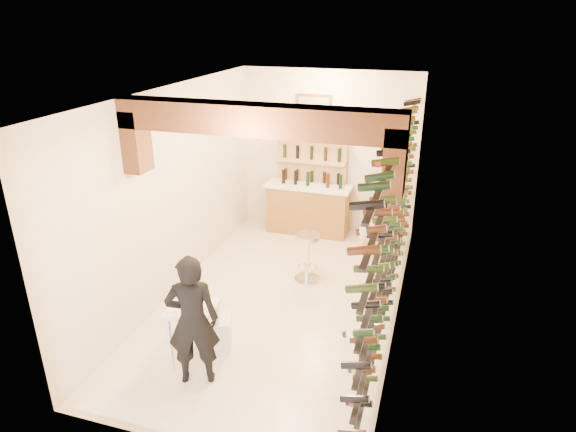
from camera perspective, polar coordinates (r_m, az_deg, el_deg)
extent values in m
plane|color=silver|center=(7.90, -0.65, -9.56)|extent=(6.00, 6.00, 0.00)
cube|color=silver|center=(9.95, 4.62, 7.26)|extent=(3.50, 0.02, 3.20)
cube|color=silver|center=(4.72, -12.09, -11.24)|extent=(3.50, 0.02, 3.20)
cube|color=silver|center=(7.87, -12.95, 2.65)|extent=(0.02, 6.00, 3.20)
cube|color=silver|center=(6.89, 13.29, -0.22)|extent=(0.02, 6.00, 3.20)
cube|color=brown|center=(6.78, -0.77, 14.08)|extent=(3.50, 6.00, 0.02)
cube|color=#995735|center=(5.88, -3.80, 10.98)|extent=(3.50, 0.35, 0.36)
cube|color=#995735|center=(6.70, -17.01, 8.23)|extent=(0.24, 0.35, 0.80)
cube|color=#995735|center=(5.61, 12.16, 6.08)|extent=(0.24, 0.35, 0.80)
cube|color=black|center=(7.51, 11.15, -9.64)|extent=(0.06, 5.70, 0.03)
cube|color=black|center=(7.31, 11.38, -6.98)|extent=(0.06, 5.70, 0.03)
cube|color=black|center=(7.12, 11.62, -4.17)|extent=(0.06, 5.70, 0.03)
cube|color=black|center=(6.96, 11.88, -1.22)|extent=(0.06, 5.70, 0.03)
cube|color=black|center=(6.81, 12.14, 1.87)|extent=(0.06, 5.70, 0.03)
cube|color=black|center=(6.68, 12.42, 5.08)|extent=(0.06, 5.70, 0.03)
cube|color=black|center=(6.58, 12.70, 8.41)|extent=(0.06, 5.70, 0.03)
cube|color=olive|center=(10.04, 2.31, 0.73)|extent=(1.60, 0.55, 0.96)
cube|color=white|center=(9.87, 2.35, 3.46)|extent=(1.70, 0.62, 0.05)
cube|color=tan|center=(10.11, 2.75, 4.01)|extent=(1.40, 0.10, 2.00)
cube|color=tan|center=(10.21, 2.55, 0.91)|extent=(1.40, 0.28, 0.04)
cube|color=tan|center=(10.03, 2.60, 3.57)|extent=(1.40, 0.28, 0.04)
cube|color=tan|center=(9.88, 2.65, 6.31)|extent=(1.40, 0.28, 0.04)
cube|color=tan|center=(9.76, 2.70, 9.14)|extent=(1.40, 0.28, 0.04)
cube|color=brown|center=(9.80, 2.98, 12.17)|extent=(0.70, 0.04, 0.55)
cube|color=#99998C|center=(9.78, 2.94, 12.15)|extent=(0.60, 0.01, 0.45)
cube|color=white|center=(6.35, -10.96, -10.38)|extent=(0.58, 0.58, 0.05)
cube|color=white|center=(6.50, -13.41, -14.07)|extent=(0.05, 0.05, 0.76)
cube|color=white|center=(6.33, -9.65, -14.87)|extent=(0.05, 0.05, 0.76)
cube|color=white|center=(6.83, -11.65, -11.96)|extent=(0.05, 0.05, 0.76)
cube|color=white|center=(6.66, -8.06, -12.65)|extent=(0.05, 0.05, 0.76)
cylinder|color=white|center=(6.32, -10.45, -10.11)|extent=(0.26, 0.26, 0.02)
cylinder|color=#BF7266|center=(6.31, -10.47, -9.96)|extent=(0.19, 0.19, 0.02)
cube|color=white|center=(6.32, -13.11, -10.36)|extent=(0.17, 0.17, 0.02)
cylinder|color=white|center=(6.52, -11.60, -9.18)|extent=(0.08, 0.08, 0.00)
cylinder|color=white|center=(6.49, -11.63, -8.79)|extent=(0.01, 0.01, 0.10)
cone|color=#540713|center=(6.46, -11.68, -8.22)|extent=(0.08, 0.08, 0.09)
cube|color=white|center=(6.86, -8.03, -13.11)|extent=(0.45, 0.45, 0.44)
imported|color=black|center=(6.03, -10.89, -11.69)|extent=(0.72, 0.60, 1.68)
cylinder|color=silver|center=(8.43, 2.20, -7.22)|extent=(0.43, 0.43, 0.03)
cylinder|color=silver|center=(8.25, 2.23, -4.90)|extent=(0.09, 0.09, 0.76)
cylinder|color=silver|center=(8.08, 2.28, -2.38)|extent=(0.41, 0.41, 0.08)
torus|color=silver|center=(8.33, 2.22, -5.89)|extent=(0.33, 0.33, 0.03)
cube|color=#E0AB7B|center=(9.50, 9.82, -2.99)|extent=(0.65, 0.57, 0.32)
cube|color=#E0AB7B|center=(9.38, 9.93, -1.42)|extent=(0.49, 0.40, 0.25)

